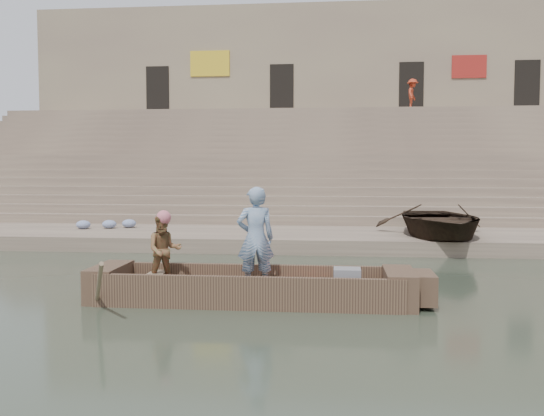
% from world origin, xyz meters
% --- Properties ---
extents(ground, '(120.00, 120.00, 0.00)m').
position_xyz_m(ground, '(0.00, 0.00, 0.00)').
color(ground, '#2B3528').
rests_on(ground, ground).
extents(lower_landing, '(32.00, 4.00, 0.40)m').
position_xyz_m(lower_landing, '(0.00, 8.00, 0.20)').
color(lower_landing, gray).
rests_on(lower_landing, ground).
extents(mid_landing, '(32.00, 3.00, 2.80)m').
position_xyz_m(mid_landing, '(0.00, 15.50, 1.40)').
color(mid_landing, gray).
rests_on(mid_landing, ground).
extents(upper_landing, '(32.00, 3.00, 5.20)m').
position_xyz_m(upper_landing, '(0.00, 22.50, 2.60)').
color(upper_landing, gray).
rests_on(upper_landing, ground).
extents(ghat_steps, '(32.00, 11.00, 5.20)m').
position_xyz_m(ghat_steps, '(0.00, 17.19, 1.80)').
color(ghat_steps, gray).
rests_on(ghat_steps, ground).
extents(building_wall, '(32.00, 5.07, 11.20)m').
position_xyz_m(building_wall, '(0.00, 26.50, 5.60)').
color(building_wall, gray).
rests_on(building_wall, ground).
extents(main_rowboat, '(5.00, 1.30, 0.22)m').
position_xyz_m(main_rowboat, '(-0.40, 0.38, 0.11)').
color(main_rowboat, brown).
rests_on(main_rowboat, ground).
extents(rowboat_trim, '(6.04, 2.63, 1.96)m').
position_xyz_m(rowboat_trim, '(-0.19, 0.38, 0.31)').
color(rowboat_trim, brown).
rests_on(rowboat_trim, ground).
extents(standing_man, '(0.74, 0.58, 1.79)m').
position_xyz_m(standing_man, '(-0.31, 0.40, 1.12)').
color(standing_man, navy).
rests_on(standing_man, main_rowboat).
extents(rowing_man, '(0.76, 0.68, 1.29)m').
position_xyz_m(rowing_man, '(-1.98, 0.53, 0.87)').
color(rowing_man, '#246E31').
rests_on(rowing_man, main_rowboat).
extents(television, '(0.46, 0.42, 0.40)m').
position_xyz_m(television, '(1.26, 0.38, 0.42)').
color(television, slate).
rests_on(television, main_rowboat).
extents(beached_rowboat, '(3.41, 4.57, 0.90)m').
position_xyz_m(beached_rowboat, '(3.90, 7.32, 0.85)').
color(beached_rowboat, '#2D2116').
rests_on(beached_rowboat, lower_landing).
extents(pedestrian, '(0.81, 1.10, 1.53)m').
position_xyz_m(pedestrian, '(4.83, 21.95, 5.96)').
color(pedestrian, '#B0361D').
rests_on(pedestrian, upper_landing).
extents(cloth_bundles, '(1.73, 0.97, 0.26)m').
position_xyz_m(cloth_bundles, '(-6.09, 8.48, 0.53)').
color(cloth_bundles, '#3F5999').
rests_on(cloth_bundles, lower_landing).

